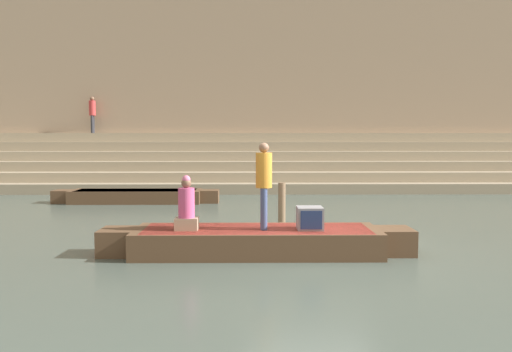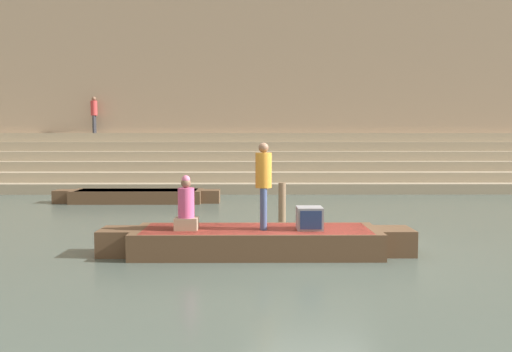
% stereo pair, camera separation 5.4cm
% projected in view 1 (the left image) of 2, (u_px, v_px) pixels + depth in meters
% --- Properties ---
extents(ground_plane, '(120.00, 120.00, 0.00)m').
position_uv_depth(ground_plane, '(313.00, 250.00, 9.71)').
color(ground_plane, '#47544C').
extents(ghat_steps, '(36.00, 4.24, 2.41)m').
position_uv_depth(ghat_steps, '(278.00, 168.00, 21.94)').
color(ghat_steps, gray).
rests_on(ghat_steps, ground).
extents(back_wall, '(34.20, 1.28, 9.21)m').
position_uv_depth(back_wall, '(276.00, 88.00, 23.78)').
color(back_wall, tan).
rests_on(back_wall, ground).
extents(rowboat_main, '(5.86, 1.48, 0.49)m').
position_uv_depth(rowboat_main, '(257.00, 240.00, 9.38)').
color(rowboat_main, brown).
rests_on(rowboat_main, ground).
extents(person_standing, '(0.30, 0.30, 1.61)m').
position_uv_depth(person_standing, '(264.00, 179.00, 9.24)').
color(person_standing, '#3D4C75').
rests_on(person_standing, rowboat_main).
extents(person_rowing, '(0.42, 0.33, 1.01)m').
position_uv_depth(person_rowing, '(186.00, 208.00, 9.21)').
color(person_rowing, gray).
rests_on(person_rowing, rowboat_main).
extents(tv_set, '(0.47, 0.48, 0.42)m').
position_uv_depth(tv_set, '(310.00, 218.00, 9.28)').
color(tv_set, slate).
rests_on(tv_set, rowboat_main).
extents(moored_boat_shore, '(5.58, 1.16, 0.43)m').
position_uv_depth(moored_boat_shore, '(136.00, 196.00, 16.88)').
color(moored_boat_shore, brown).
rests_on(moored_boat_shore, ground).
extents(mooring_post, '(0.17, 0.17, 1.13)m').
position_uv_depth(mooring_post, '(282.00, 206.00, 11.81)').
color(mooring_post, brown).
rests_on(mooring_post, ground).
extents(person_on_steps, '(0.29, 0.29, 1.67)m').
position_uv_depth(person_on_steps, '(92.00, 112.00, 22.83)').
color(person_on_steps, '#28282D').
rests_on(person_on_steps, ghat_steps).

